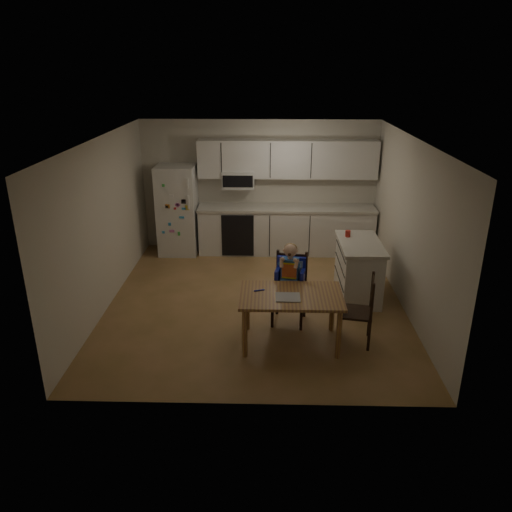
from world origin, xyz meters
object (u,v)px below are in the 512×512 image
object	(u,v)px
dining_table	(291,301)
chair_booster	(290,274)
kitchen_island	(358,269)
red_cup	(348,234)
chair_side	(364,306)
refrigerator	(178,210)

from	to	relation	value
dining_table	chair_booster	world-z (taller)	chair_booster
kitchen_island	red_cup	world-z (taller)	red_cup
kitchen_island	chair_side	size ratio (longest dim) A/B	1.28
dining_table	chair_booster	distance (m)	0.63
chair_side	kitchen_island	bearing A→B (deg)	-176.37
kitchen_island	dining_table	xyz separation A→B (m)	(-1.12, -1.47, 0.16)
red_cup	chair_booster	xyz separation A→B (m)	(-0.95, -1.12, -0.23)
refrigerator	kitchen_island	distance (m)	3.70
kitchen_island	dining_table	size ratio (longest dim) A/B	0.92
refrigerator	chair_side	world-z (taller)	refrigerator
red_cup	chair_booster	world-z (taller)	chair_booster
refrigerator	chair_booster	size ratio (longest dim) A/B	1.43
kitchen_island	chair_booster	xyz separation A→B (m)	(-1.11, -0.86, 0.27)
refrigerator	chair_booster	xyz separation A→B (m)	(2.05, -2.73, -0.13)
dining_table	chair_booster	xyz separation A→B (m)	(0.01, 0.62, 0.11)
dining_table	chair_side	world-z (taller)	chair_side
kitchen_island	chair_booster	size ratio (longest dim) A/B	1.02
kitchen_island	red_cup	distance (m)	0.59
refrigerator	kitchen_island	size ratio (longest dim) A/B	1.40
red_cup	chair_side	distance (m)	1.76
chair_side	red_cup	bearing A→B (deg)	-169.96
refrigerator	red_cup	bearing A→B (deg)	-28.23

